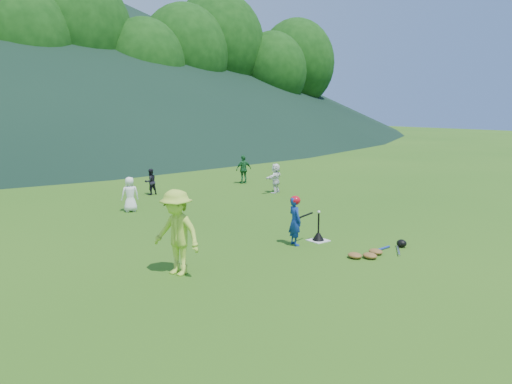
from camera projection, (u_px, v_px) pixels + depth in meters
ground at (318, 241)px, 12.46m from camera, size 120.00×120.00×0.00m
home_plate at (318, 240)px, 12.46m from camera, size 0.45×0.45×0.02m
baseball at (319, 212)px, 12.33m from camera, size 0.08×0.08×0.08m
batter_child at (295, 221)px, 12.00m from camera, size 0.38×0.49×1.18m
adult_coach at (177, 232)px, 9.86m from camera, size 0.95×1.25×1.72m
fielder_a at (130, 194)px, 15.81m from camera, size 0.61×0.46×1.12m
fielder_b at (150, 182)px, 18.82m from camera, size 0.50×0.40×0.99m
fielder_c at (244, 169)px, 21.55m from camera, size 0.76×0.41×1.23m
fielder_d at (276, 178)px, 19.23m from camera, size 1.11×0.73×1.14m
batting_tee at (318, 236)px, 12.44m from camera, size 0.30×0.30×0.68m
batter_gear at (296, 201)px, 11.93m from camera, size 0.73×0.28×0.54m
equipment_pile at (376, 252)px, 11.31m from camera, size 1.80×0.74×0.19m
outfield_fence at (23, 145)px, 33.93m from camera, size 70.07×0.08×1.33m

